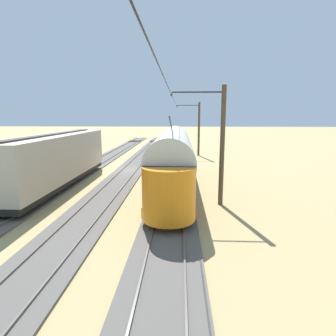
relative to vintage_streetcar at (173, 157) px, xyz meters
name	(u,v)px	position (x,y,z in m)	size (l,w,h in m)	color
ground_plane	(129,171)	(4.41, -5.93, -2.27)	(220.00, 220.00, 0.00)	tan
track_streetcar_siding	(175,170)	(0.00, -6.25, -2.21)	(2.80, 80.00, 0.18)	#56514C
track_adjacent_siding	(130,170)	(4.41, -6.25, -2.21)	(2.80, 80.00, 0.18)	#56514C
track_third_siding	(86,170)	(8.82, -6.25, -2.21)	(2.80, 80.00, 0.18)	#56514C
vintage_streetcar	(173,157)	(0.00, 0.00, 0.00)	(2.65, 18.18, 5.13)	orange
boxcar_adjacent	(55,159)	(8.82, 0.30, -0.10)	(2.96, 14.78, 3.85)	#B2A893
catenary_pole_foreground	(198,128)	(-2.89, -17.08, 1.44)	(3.21, 0.28, 7.05)	#4C3D28
catenary_pole_mid_near	(221,144)	(-2.89, 4.11, 1.44)	(3.21, 0.28, 7.05)	#4C3D28
overhead_wire_run	(173,96)	(-0.06, 3.27, 4.24)	(3.01, 46.38, 0.18)	black
switch_stand	(189,153)	(-1.63, -14.60, -1.56)	(0.50, 0.30, 1.24)	black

